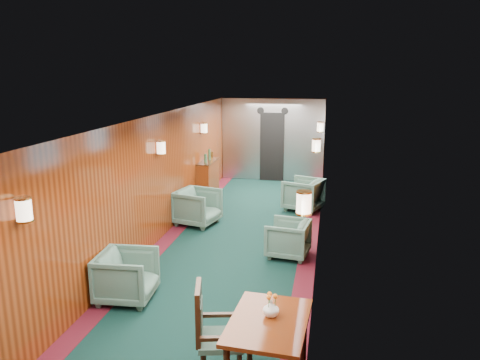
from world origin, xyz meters
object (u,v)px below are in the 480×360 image
(armchair_left_near, at_px, (127,276))
(armchair_left_far, at_px, (198,207))
(credenza, at_px, (208,179))
(armchair_right_near, at_px, (288,239))
(armchair_right_far, at_px, (303,194))
(dining_table, at_px, (269,332))
(side_chair, at_px, (211,329))

(armchair_left_near, relative_size, armchair_left_far, 0.94)
(credenza, xyz_separation_m, armchair_left_far, (0.31, -2.04, -0.12))
(credenza, bearing_deg, armchair_right_near, -55.60)
(credenza, xyz_separation_m, armchair_right_far, (2.43, -0.56, -0.12))
(dining_table, distance_m, side_chair, 0.62)
(side_chair, relative_size, credenza, 0.85)
(side_chair, xyz_separation_m, armchair_left_near, (-1.61, 1.49, -0.23))
(dining_table, relative_size, armchair_right_far, 1.35)
(credenza, height_order, armchair_right_near, credenza)
(dining_table, xyz_separation_m, credenza, (-2.47, 7.02, -0.18))
(armchair_left_near, bearing_deg, armchair_left_far, -5.04)
(armchair_left_far, bearing_deg, armchair_left_near, -167.35)
(armchair_right_near, bearing_deg, armchair_left_near, -37.97)
(armchair_left_far, relative_size, armchair_right_near, 1.16)
(side_chair, bearing_deg, armchair_left_far, 94.54)
(armchair_right_far, bearing_deg, armchair_left_far, -36.07)
(dining_table, bearing_deg, armchair_left_far, 117.16)
(side_chair, distance_m, armchair_right_far, 6.40)
(credenza, height_order, armchair_right_far, credenza)
(side_chair, xyz_separation_m, armchair_right_far, (0.57, 6.37, -0.21))
(side_chair, distance_m, armchair_left_near, 2.21)
(dining_table, bearing_deg, armchair_left_near, 148.41)
(armchair_left_near, bearing_deg, side_chair, -136.68)
(dining_table, xyz_separation_m, armchair_left_far, (-2.16, 4.98, -0.29))
(dining_table, distance_m, armchair_right_near, 3.61)
(dining_table, height_order, armchair_left_near, dining_table)
(dining_table, xyz_separation_m, side_chair, (-0.61, 0.08, -0.09))
(dining_table, distance_m, armchair_left_near, 2.74)
(side_chair, bearing_deg, armchair_left_near, 124.26)
(armchair_left_far, bearing_deg, side_chair, -148.71)
(armchair_left_near, bearing_deg, armchair_right_far, -28.13)
(armchair_left_far, height_order, armchair_right_near, armchair_left_far)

